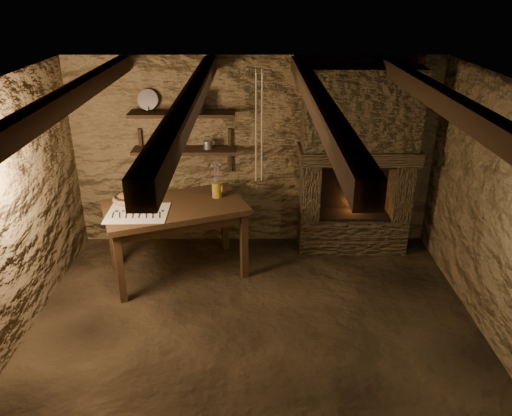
{
  "coord_description": "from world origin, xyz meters",
  "views": [
    {
      "loc": [
        -0.01,
        -3.97,
        3.16
      ],
      "look_at": [
        0.02,
        0.9,
        0.95
      ],
      "focal_mm": 35.0,
      "sensor_mm": 36.0,
      "label": 1
    }
  ],
  "objects_px": {
    "work_table": "(177,237)",
    "red_pot": "(364,200)",
    "wooden_bowl": "(128,199)",
    "stoneware_jug": "(217,183)",
    "iron_stockpot": "(196,105)"
  },
  "relations": [
    {
      "from": "work_table",
      "to": "red_pot",
      "type": "distance_m",
      "value": 2.35
    },
    {
      "from": "red_pot",
      "to": "work_table",
      "type": "bearing_deg",
      "value": -165.92
    },
    {
      "from": "iron_stockpot",
      "to": "red_pot",
      "type": "distance_m",
      "value": 2.36
    },
    {
      "from": "work_table",
      "to": "wooden_bowl",
      "type": "xyz_separation_m",
      "value": [
        -0.53,
        0.07,
        0.45
      ]
    },
    {
      "from": "stoneware_jug",
      "to": "red_pot",
      "type": "relative_size",
      "value": 0.76
    },
    {
      "from": "iron_stockpot",
      "to": "red_pot",
      "type": "relative_size",
      "value": 0.42
    },
    {
      "from": "stoneware_jug",
      "to": "wooden_bowl",
      "type": "distance_m",
      "value": 1.02
    },
    {
      "from": "stoneware_jug",
      "to": "wooden_bowl",
      "type": "xyz_separation_m",
      "value": [
        -1.0,
        -0.15,
        -0.13
      ]
    },
    {
      "from": "wooden_bowl",
      "to": "iron_stockpot",
      "type": "relative_size",
      "value": 1.52
    },
    {
      "from": "work_table",
      "to": "iron_stockpot",
      "type": "relative_size",
      "value": 7.72
    },
    {
      "from": "stoneware_jug",
      "to": "wooden_bowl",
      "type": "bearing_deg",
      "value": -170.98
    },
    {
      "from": "work_table",
      "to": "red_pot",
      "type": "relative_size",
      "value": 3.26
    },
    {
      "from": "stoneware_jug",
      "to": "wooden_bowl",
      "type": "relative_size",
      "value": 1.18
    },
    {
      "from": "wooden_bowl",
      "to": "work_table",
      "type": "bearing_deg",
      "value": -7.58
    },
    {
      "from": "work_table",
      "to": "wooden_bowl",
      "type": "relative_size",
      "value": 5.06
    }
  ]
}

